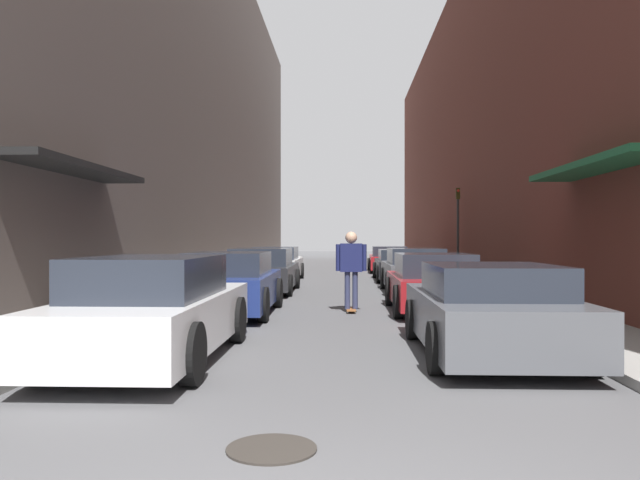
% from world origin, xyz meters
% --- Properties ---
extents(ground, '(107.51, 107.51, 0.00)m').
position_xyz_m(ground, '(0.00, 19.55, 0.00)').
color(ground, '#515154').
extents(curb_strip_left, '(1.80, 48.87, 0.12)m').
position_xyz_m(curb_strip_left, '(-4.22, 24.43, 0.06)').
color(curb_strip_left, gray).
rests_on(curb_strip_left, ground).
extents(curb_strip_right, '(1.80, 48.87, 0.12)m').
position_xyz_m(curb_strip_right, '(4.22, 24.43, 0.06)').
color(curb_strip_right, gray).
rests_on(curb_strip_right, ground).
extents(building_row_left, '(4.90, 48.87, 15.97)m').
position_xyz_m(building_row_left, '(-7.12, 24.43, 7.99)').
color(building_row_left, '#564C47').
rests_on(building_row_left, ground).
extents(building_row_right, '(4.90, 48.87, 13.04)m').
position_xyz_m(building_row_right, '(7.12, 24.43, 6.52)').
color(building_row_right, brown).
rests_on(building_row_right, ground).
extents(parked_car_left_0, '(1.86, 4.63, 1.38)m').
position_xyz_m(parked_car_left_0, '(-2.28, 5.41, 0.67)').
color(parked_car_left_0, silver).
rests_on(parked_car_left_0, ground).
extents(parked_car_left_1, '(1.92, 4.20, 1.32)m').
position_xyz_m(parked_car_left_1, '(-2.21, 10.43, 0.64)').
color(parked_car_left_1, navy).
rests_on(parked_car_left_1, ground).
extents(parked_car_left_2, '(2.02, 4.45, 1.32)m').
position_xyz_m(parked_car_left_2, '(-2.24, 15.83, 0.63)').
color(parked_car_left_2, '#232326').
rests_on(parked_car_left_2, ground).
extents(parked_car_left_3, '(1.87, 4.25, 1.29)m').
position_xyz_m(parked_car_left_3, '(-2.37, 20.84, 0.62)').
color(parked_car_left_3, silver).
rests_on(parked_car_left_3, ground).
extents(parked_car_right_0, '(2.00, 4.20, 1.26)m').
position_xyz_m(parked_car_right_0, '(2.23, 5.96, 0.62)').
color(parked_car_right_0, '#515459').
rests_on(parked_car_right_0, ground).
extents(parked_car_right_1, '(1.90, 3.99, 1.29)m').
position_xyz_m(parked_car_right_1, '(2.17, 11.03, 0.62)').
color(parked_car_right_1, maroon).
rests_on(parked_car_right_1, ground).
extents(parked_car_right_2, '(1.89, 4.00, 1.32)m').
position_xyz_m(parked_car_right_2, '(2.32, 15.99, 0.64)').
color(parked_car_right_2, '#515459').
rests_on(parked_car_right_2, ground).
extents(parked_car_right_3, '(1.89, 4.73, 1.19)m').
position_xyz_m(parked_car_right_3, '(2.31, 21.11, 0.59)').
color(parked_car_right_3, black).
rests_on(parked_car_right_3, ground).
extents(parked_car_right_4, '(1.93, 4.57, 1.23)m').
position_xyz_m(parked_car_right_4, '(2.33, 27.29, 0.60)').
color(parked_car_right_4, maroon).
rests_on(parked_car_right_4, ground).
extents(skateboarder, '(0.68, 0.78, 1.76)m').
position_xyz_m(skateboarder, '(0.37, 10.93, 1.09)').
color(skateboarder, brown).
rests_on(skateboarder, ground).
extents(manhole_cover, '(0.70, 0.70, 0.02)m').
position_xyz_m(manhole_cover, '(-0.32, 2.02, 0.01)').
color(manhole_cover, '#332D28').
rests_on(manhole_cover, ground).
extents(traffic_light, '(0.16, 0.22, 3.53)m').
position_xyz_m(traffic_light, '(4.80, 22.69, 2.30)').
color(traffic_light, '#2D2D2D').
rests_on(traffic_light, curb_strip_right).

